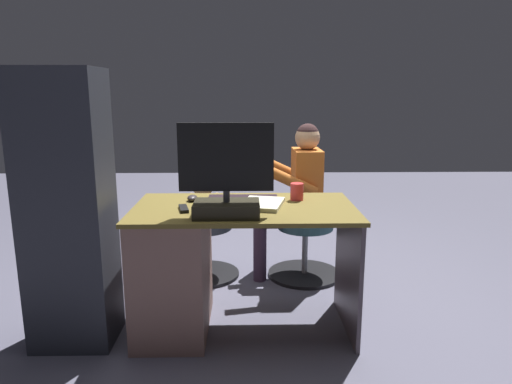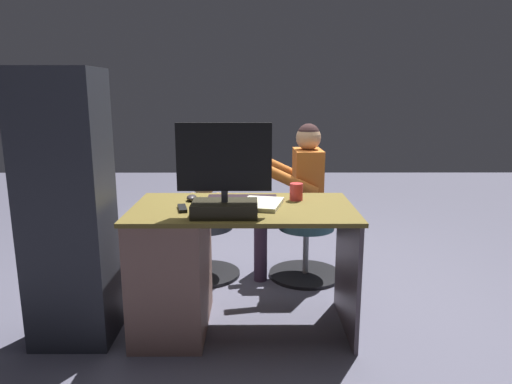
{
  "view_description": "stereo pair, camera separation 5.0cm",
  "coord_description": "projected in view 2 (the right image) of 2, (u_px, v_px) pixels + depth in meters",
  "views": [
    {
      "loc": [
        -0.02,
        3.03,
        1.41
      ],
      "look_at": [
        -0.08,
        0.02,
        0.75
      ],
      "focal_mm": 32.56,
      "sensor_mm": 36.0,
      "label": 1
    },
    {
      "loc": [
        -0.07,
        3.03,
        1.41
      ],
      "look_at": [
        -0.08,
        0.02,
        0.75
      ],
      "focal_mm": 32.56,
      "sensor_mm": 36.0,
      "label": 2
    }
  ],
  "objects": [
    {
      "name": "ground_plane",
      "position": [
        245.0,
        296.0,
        3.26
      ],
      "size": [
        10.0,
        10.0,
        0.0
      ],
      "primitive_type": "plane",
      "color": "#565568"
    },
    {
      "name": "desk",
      "position": [
        187.0,
        264.0,
        2.75
      ],
      "size": [
        1.28,
        0.72,
        0.76
      ],
      "color": "brown",
      "rests_on": "ground_plane"
    },
    {
      "name": "monitor",
      "position": [
        224.0,
        186.0,
        2.45
      ],
      "size": [
        0.5,
        0.23,
        0.49
      ],
      "color": "black",
      "rests_on": "desk"
    },
    {
      "name": "keyboard",
      "position": [
        242.0,
        198.0,
        2.83
      ],
      "size": [
        0.42,
        0.14,
        0.02
      ],
      "primitive_type": "cube",
      "color": "black",
      "rests_on": "desk"
    },
    {
      "name": "computer_mouse",
      "position": [
        192.0,
        198.0,
        2.81
      ],
      "size": [
        0.06,
        0.1,
        0.04
      ],
      "primitive_type": "ellipsoid",
      "color": "#2F292B",
      "rests_on": "desk"
    },
    {
      "name": "cup",
      "position": [
        296.0,
        192.0,
        2.81
      ],
      "size": [
        0.08,
        0.08,
        0.1
      ],
      "primitive_type": "cylinder",
      "color": "red",
      "rests_on": "desk"
    },
    {
      "name": "tv_remote",
      "position": [
        182.0,
        208.0,
        2.59
      ],
      "size": [
        0.08,
        0.16,
        0.02
      ],
      "primitive_type": "cube",
      "rotation": [
        0.0,
        0.0,
        0.23
      ],
      "color": "black",
      "rests_on": "desk"
    },
    {
      "name": "notebook_binder",
      "position": [
        261.0,
        204.0,
        2.68
      ],
      "size": [
        0.28,
        0.34,
        0.02
      ],
      "primitive_type": "cube",
      "rotation": [
        0.0,
        0.0,
        -0.23
      ],
      "color": "beige",
      "rests_on": "desk"
    },
    {
      "name": "office_chair_teddy",
      "position": [
        205.0,
        244.0,
        3.57
      ],
      "size": [
        0.53,
        0.53,
        0.44
      ],
      "color": "black",
      "rests_on": "ground_plane"
    },
    {
      "name": "teddy_bear",
      "position": [
        204.0,
        198.0,
        3.5
      ],
      "size": [
        0.26,
        0.26,
        0.37
      ],
      "color": "tan",
      "rests_on": "office_chair_teddy"
    },
    {
      "name": "visitor_chair",
      "position": [
        306.0,
        246.0,
        3.56
      ],
      "size": [
        0.56,
        0.56,
        0.44
      ],
      "color": "black",
      "rests_on": "ground_plane"
    },
    {
      "name": "person",
      "position": [
        297.0,
        190.0,
        3.46
      ],
      "size": [
        0.5,
        0.48,
        1.18
      ],
      "color": "orange",
      "rests_on": "ground_plane"
    },
    {
      "name": "equipment_rack",
      "position": [
        68.0,
        211.0,
        2.55
      ],
      "size": [
        0.44,
        0.36,
        1.53
      ],
      "primitive_type": "cube",
      "color": "#292B33",
      "rests_on": "ground_plane"
    }
  ]
}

